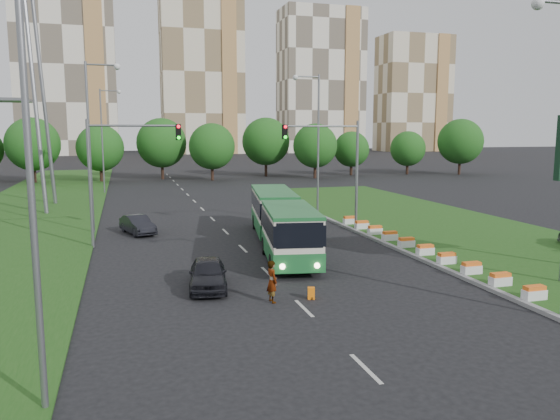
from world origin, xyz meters
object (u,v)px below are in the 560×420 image
object	(u,v)px
articulated_bus	(278,220)
car_left_near	(208,273)
traffic_mast_left	(116,162)
shopping_trolley	(311,293)
pedestrian	(272,281)
car_left_far	(138,225)
traffic_mast_median	(336,158)

from	to	relation	value
articulated_bus	car_left_near	distance (m)	10.03
traffic_mast_left	shopping_trolley	world-z (taller)	traffic_mast_left
car_left_near	pedestrian	size ratio (longest dim) A/B	2.31
traffic_mast_left	car_left_far	bearing A→B (deg)	72.58
car_left_far	traffic_mast_median	bearing A→B (deg)	-30.25
car_left_near	pedestrian	xyz separation A→B (m)	(2.33, -2.81, 0.20)
traffic_mast_left	car_left_far	distance (m)	6.21
pedestrian	shopping_trolley	xyz separation A→B (m)	(1.76, -0.05, -0.66)
pedestrian	shopping_trolley	distance (m)	1.88
car_left_near	shopping_trolley	xyz separation A→B (m)	(4.09, -2.86, -0.46)
traffic_mast_left	shopping_trolley	size ratio (longest dim) A/B	15.35
articulated_bus	shopping_trolley	distance (m)	11.25
traffic_mast_left	shopping_trolley	xyz separation A→B (m)	(8.08, -13.88, -5.09)
articulated_bus	car_left_near	size ratio (longest dim) A/B	3.94
traffic_mast_median	articulated_bus	world-z (taller)	traffic_mast_median
traffic_mast_median	car_left_far	distance (m)	14.99
pedestrian	articulated_bus	bearing A→B (deg)	-26.91
car_left_far	articulated_bus	bearing A→B (deg)	-56.90
traffic_mast_median	car_left_near	world-z (taller)	traffic_mast_median
car_left_near	car_left_far	world-z (taller)	car_left_near
traffic_mast_left	shopping_trolley	distance (m)	16.85
articulated_bus	shopping_trolley	world-z (taller)	articulated_bus
car_left_near	shopping_trolley	size ratio (longest dim) A/B	8.10
traffic_mast_left	pedestrian	distance (m)	15.84
traffic_mast_left	car_left_near	xyz separation A→B (m)	(3.99, -11.02, -4.63)
articulated_bus	car_left_far	xyz separation A→B (m)	(-8.49, 6.72, -1.01)
car_left_near	shopping_trolley	distance (m)	5.01
car_left_near	traffic_mast_median	bearing A→B (deg)	55.22
articulated_bus	car_left_far	size ratio (longest dim) A/B	4.14
shopping_trolley	car_left_near	bearing A→B (deg)	161.50
traffic_mast_left	shopping_trolley	bearing A→B (deg)	-59.78
car_left_far	pedestrian	xyz separation A→B (m)	(5.10, -17.72, 0.25)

